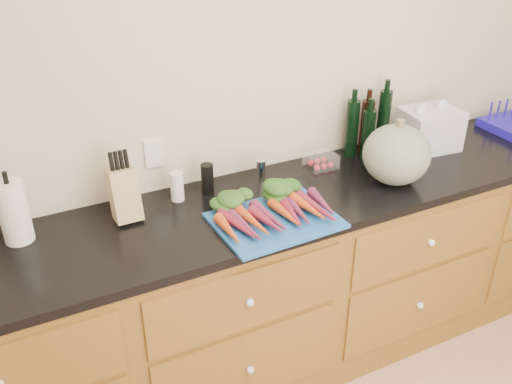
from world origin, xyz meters
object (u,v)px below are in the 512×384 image
carrots (270,208)px  tomato_box (321,161)px  cutting_board (275,220)px  squash (397,154)px  paper_towel (14,212)px  knife_block (124,194)px

carrots → tomato_box: size_ratio=3.26×
cutting_board → carrots: size_ratio=1.05×
carrots → squash: (0.64, 0.02, 0.09)m
cutting_board → carrots: (-0.00, 0.04, 0.03)m
carrots → tomato_box: 0.51m
squash → paper_towel: bearing=170.7°
cutting_board → tomato_box: size_ratio=3.41×
cutting_board → paper_towel: bearing=161.0°
carrots → cutting_board: bearing=-90.0°
cutting_board → tomato_box: 0.54m
squash → paper_towel: squash is taller
knife_block → tomato_box: knife_block is taller
cutting_board → tomato_box: bearing=38.1°
squash → tomato_box: bearing=129.1°
paper_towel → knife_block: bearing=-2.8°
squash → knife_block: size_ratio=1.41×
paper_towel → knife_block: (0.41, -0.02, -0.02)m
knife_block → tomato_box: bearing=1.8°
carrots → knife_block: size_ratio=2.16×
carrots → squash: 0.65m
squash → knife_block: squash is taller
squash → paper_towel: size_ratio=1.22×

